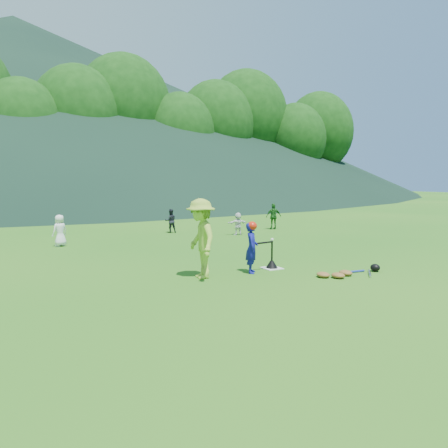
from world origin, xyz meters
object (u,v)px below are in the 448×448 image
adult_coach (201,239)px  fielder_c (274,216)px  fielder_a (60,231)px  fielder_b (171,221)px  equipment_pile (346,273)px  batter_child (252,248)px  fielder_d (238,224)px  home_plate (272,268)px  batting_tee (272,263)px

adult_coach → fielder_c: bearing=143.3°
fielder_a → fielder_b: 4.91m
fielder_b → equipment_pile: bearing=102.3°
fielder_c → equipment_pile: size_ratio=0.64×
batter_child → fielder_d: size_ratio=1.35×
fielder_a → equipment_pile: 9.46m
adult_coach → fielder_b: bearing=170.8°
home_plate → fielder_b: (0.51, 8.06, 0.48)m
home_plate → fielder_c: bearing=54.5°
home_plate → fielder_b: fielder_b is taller
adult_coach → fielder_b: 8.52m
fielder_c → batting_tee: fielder_c is taller
equipment_pile → fielder_d: bearing=78.5°
batting_tee → equipment_pile: batting_tee is taller
home_plate → equipment_pile: 1.84m
batter_child → fielder_d: 7.08m
equipment_pile → fielder_c: bearing=65.2°
home_plate → adult_coach: bearing=-177.9°
home_plate → adult_coach: adult_coach is taller
batter_child → equipment_pile: batter_child is taller
batter_child → adult_coach: adult_coach is taller
equipment_pile → batter_child: bearing=143.5°
home_plate → batting_tee: bearing=0.0°
batter_child → adult_coach: bearing=119.1°
fielder_a → fielder_d: size_ratio=1.18×
fielder_c → batter_child: bearing=68.9°
batter_child → fielder_b: 8.33m
batter_child → fielder_b: bearing=25.4°
batting_tee → equipment_pile: (1.07, -1.50, -0.06)m
home_plate → fielder_b: bearing=86.4°
fielder_b → fielder_d: bearing=145.5°
fielder_b → adult_coach: bearing=81.8°
batter_child → fielder_a: 7.41m
adult_coach → equipment_pile: adult_coach is taller
fielder_b → batter_child: bearing=90.5°
home_plate → fielder_a: size_ratio=0.42×
fielder_c → fielder_d: fielder_c is taller
batting_tee → fielder_c: bearing=54.5°
fielder_a → fielder_b: size_ratio=1.07×
home_plate → fielder_d: fielder_d is taller
home_plate → fielder_d: size_ratio=0.50×
home_plate → equipment_pile: (1.07, -1.50, 0.06)m
batter_child → adult_coach: (-1.30, 0.11, 0.30)m
adult_coach → fielder_a: bearing=-154.0°
home_plate → fielder_c: 8.60m
batter_child → equipment_pile: (1.78, -1.32, -0.54)m
batter_child → fielder_a: (-3.39, 6.59, -0.08)m
batter_child → adult_coach: 1.33m
fielder_b → home_plate: bearing=95.4°
fielder_d → fielder_c: bearing=-156.0°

